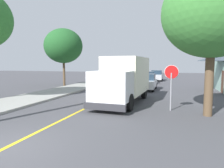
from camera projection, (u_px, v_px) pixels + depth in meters
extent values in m
plane|color=#424247|center=(3.00, 149.00, 6.56)|extent=(120.00, 120.00, 0.00)
cube|color=gold|center=(105.00, 98.00, 16.06)|extent=(0.16, 56.00, 0.01)
cube|color=#F2EDCC|center=(127.00, 75.00, 15.10)|extent=(2.60, 5.09, 2.60)
cube|color=silver|center=(111.00, 86.00, 11.86)|extent=(2.36, 2.09, 1.70)
cube|color=#1E2D3D|center=(106.00, 81.00, 10.98)|extent=(2.04, 0.16, 0.75)
cube|color=#2D2D33|center=(104.00, 107.00, 10.95)|extent=(2.41, 0.30, 0.36)
cylinder|color=black|center=(129.00, 102.00, 11.80)|extent=(0.34, 1.01, 1.00)
cylinder|color=black|center=(96.00, 100.00, 12.49)|extent=(0.34, 1.01, 1.00)
cylinder|color=black|center=(144.00, 92.00, 16.06)|extent=(0.34, 1.01, 1.00)
cylinder|color=black|center=(119.00, 91.00, 16.76)|extent=(0.34, 1.01, 1.00)
cube|color=silver|center=(147.00, 84.00, 21.44)|extent=(1.82, 4.41, 0.76)
cube|color=#1E2D3D|center=(147.00, 77.00, 21.51)|extent=(1.59, 1.81, 0.64)
cylinder|color=black|center=(153.00, 89.00, 19.90)|extent=(0.22, 0.64, 0.64)
cylinder|color=black|center=(137.00, 88.00, 20.36)|extent=(0.22, 0.64, 0.64)
cylinder|color=black|center=(156.00, 86.00, 22.58)|extent=(0.22, 0.64, 0.64)
cylinder|color=black|center=(141.00, 85.00, 23.04)|extent=(0.22, 0.64, 0.64)
cube|color=black|center=(147.00, 79.00, 27.82)|extent=(1.91, 4.44, 0.76)
cube|color=#1E2D3D|center=(148.00, 74.00, 27.90)|extent=(1.63, 1.84, 0.64)
cylinder|color=black|center=(152.00, 83.00, 26.29)|extent=(0.24, 0.65, 0.64)
cylinder|color=black|center=(140.00, 82.00, 26.72)|extent=(0.24, 0.65, 0.64)
cylinder|color=black|center=(154.00, 81.00, 28.99)|extent=(0.24, 0.65, 0.64)
cylinder|color=black|center=(143.00, 81.00, 29.42)|extent=(0.24, 0.65, 0.64)
cube|color=#B7B7BC|center=(157.00, 77.00, 33.01)|extent=(1.82, 4.41, 0.76)
cube|color=#1E2D3D|center=(157.00, 72.00, 33.09)|extent=(1.59, 1.81, 0.64)
cylinder|color=black|center=(161.00, 79.00, 31.48)|extent=(0.22, 0.64, 0.64)
cylinder|color=black|center=(151.00, 79.00, 31.94)|extent=(0.22, 0.64, 0.64)
cylinder|color=black|center=(162.00, 78.00, 34.16)|extent=(0.22, 0.64, 0.64)
cylinder|color=black|center=(153.00, 78.00, 34.62)|extent=(0.22, 0.64, 0.64)
cylinder|color=gray|center=(171.00, 92.00, 11.84)|extent=(0.08, 0.08, 2.20)
cylinder|color=red|center=(171.00, 72.00, 11.76)|extent=(0.76, 0.03, 0.76)
cylinder|color=white|center=(171.00, 72.00, 11.78)|extent=(0.80, 0.02, 0.80)
cube|color=brown|center=(223.00, 82.00, 19.02)|extent=(0.10, 1.00, 2.10)
cylinder|color=brown|center=(209.00, 86.00, 10.58)|extent=(0.44, 0.44, 3.14)
ellipsoid|color=#387A33|center=(212.00, 13.00, 10.22)|extent=(5.03, 5.03, 4.53)
cylinder|color=brown|center=(64.00, 74.00, 25.30)|extent=(0.28, 0.28, 2.92)
ellipsoid|color=#1E5123|center=(63.00, 46.00, 24.96)|extent=(4.66, 4.66, 4.19)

